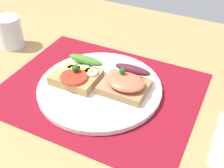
{
  "coord_description": "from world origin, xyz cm",
  "views": [
    {
      "loc": [
        24.13,
        -42.88,
        40.6
      ],
      "look_at": [
        3.0,
        0.0,
        2.87
      ],
      "focal_mm": 46.57,
      "sensor_mm": 36.0,
      "label": 1
    }
  ],
  "objects": [
    {
      "name": "ground_plane",
      "position": [
        0.0,
        0.0,
        -1.6
      ],
      "size": [
        120.0,
        90.0,
        3.2
      ],
      "primitive_type": "cube",
      "color": "tan"
    },
    {
      "name": "sandwich_egg_tomato",
      "position": [
        -5.36,
        -0.16,
        2.93
      ],
      "size": [
        9.8,
        10.0,
        4.24
      ],
      "color": "tan",
      "rests_on": "plate"
    },
    {
      "name": "placemat",
      "position": [
        0.0,
        0.0,
        0.15
      ],
      "size": [
        42.2,
        33.46,
        0.3
      ],
      "primitive_type": "cube",
      "color": "maroon",
      "rests_on": "ground_plane"
    },
    {
      "name": "drinking_glass",
      "position": [
        -29.94,
        6.43,
        4.13
      ],
      "size": [
        6.27,
        6.27,
        8.26
      ],
      "primitive_type": "cylinder",
      "color": "silver",
      "rests_on": "ground_plane"
    },
    {
      "name": "plate",
      "position": [
        0.0,
        0.0,
        0.84
      ],
      "size": [
        26.95,
        26.95,
        1.07
      ],
      "primitive_type": "cylinder",
      "color": "white",
      "rests_on": "placemat"
    },
    {
      "name": "sandwich_salmon",
      "position": [
        5.6,
        1.33,
        3.18
      ],
      "size": [
        9.81,
        9.31,
        5.1
      ],
      "color": "#A67B55",
      "rests_on": "plate"
    }
  ]
}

